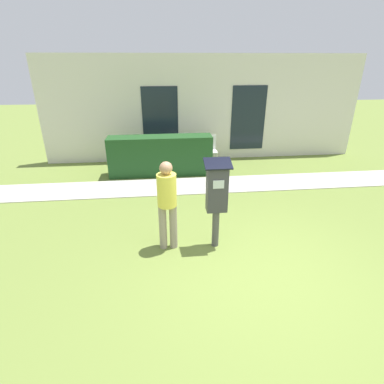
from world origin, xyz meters
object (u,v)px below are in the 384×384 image
Objects in this scene: parking_meter at (217,193)px; outdoor_chair_middle at (209,148)px; outdoor_chair_left at (175,149)px; person_standing at (167,199)px.

parking_meter is 1.77× the size of outdoor_chair_middle.
outdoor_chair_left is (-0.47, 4.41, -0.49)m from parking_meter.
outdoor_chair_middle is (0.61, 4.47, -0.49)m from parking_meter.
parking_meter reaches higher than outdoor_chair_middle.
person_standing is 4.41m from outdoor_chair_left.
parking_meter is 1.77× the size of outdoor_chair_left.
outdoor_chair_middle is at bearing -3.53° from outdoor_chair_left.
person_standing is 4.68m from outdoor_chair_middle.
person_standing is 1.76× the size of outdoor_chair_left.
outdoor_chair_left is 1.08m from outdoor_chair_middle.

